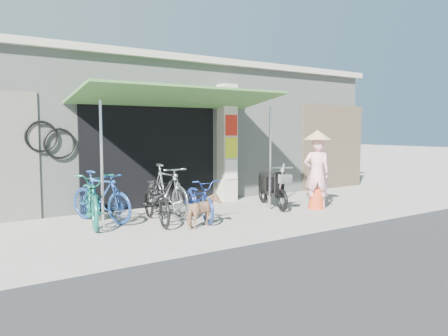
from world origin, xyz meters
TOP-DOWN VIEW (x-y plane):
  - ground at (0.00, 0.00)m, footprint 80.00×80.00m
  - bicycle_shop at (-0.00, 5.09)m, footprint 12.30×5.30m
  - shop_pillar at (0.85, 2.45)m, footprint 0.42×0.44m
  - awning at (-0.90, 1.63)m, footprint 4.60×1.88m
  - neighbour_right at (5.00, 2.59)m, footprint 2.60×0.06m
  - bike_teal at (-2.99, 1.41)m, footprint 1.07×2.07m
  - bike_blue at (-2.77, 1.57)m, footprint 1.10×1.76m
  - bike_black at (-1.88, 0.87)m, footprint 0.87×1.79m
  - bike_silver at (-1.38, 1.45)m, footprint 0.57×1.85m
  - bike_navy at (-1.02, 0.70)m, footprint 0.85×1.70m
  - street_dog at (-1.33, 0.02)m, footprint 0.80×0.56m
  - moped at (1.19, 1.04)m, footprint 0.77×1.72m
  - nun at (1.89, 0.24)m, footprint 0.72×0.68m

SIDE VIEW (x-z plane):
  - ground at x=0.00m, z-range 0.00..0.00m
  - street_dog at x=-1.33m, z-range 0.00..0.62m
  - bike_navy at x=-1.02m, z-range 0.00..0.86m
  - bike_black at x=-1.88m, z-range 0.00..0.90m
  - moped at x=1.19m, z-range -0.05..0.96m
  - bike_blue at x=-2.77m, z-range 0.00..1.02m
  - bike_teal at x=-2.99m, z-range 0.00..1.04m
  - bike_silver at x=-1.38m, z-range 0.00..1.11m
  - nun at x=1.89m, z-range -0.02..1.82m
  - neighbour_right at x=5.00m, z-range 0.00..2.60m
  - shop_pillar at x=0.85m, z-range 0.00..3.00m
  - bicycle_shop at x=0.00m, z-range 0.00..3.66m
  - awning at x=-0.90m, z-range 1.15..3.88m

